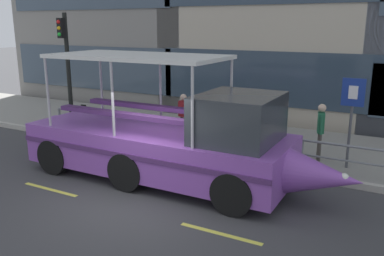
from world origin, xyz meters
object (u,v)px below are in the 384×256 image
at_px(leaned_bicycle, 89,120).
at_px(parking_sign, 352,108).
at_px(pedestrian_near_bow, 321,127).
at_px(pedestrian_mid_right, 184,112).
at_px(duck_tour_boat, 173,143).
at_px(pedestrian_mid_left, 224,117).
at_px(traffic_light_pole, 66,61).

bearing_deg(leaned_bicycle, parking_sign, 1.15).
distance_m(leaned_bicycle, pedestrian_near_bow, 8.57).
bearing_deg(pedestrian_mid_right, duck_tour_boat, -64.73).
bearing_deg(leaned_bicycle, pedestrian_mid_right, 9.98).
distance_m(duck_tour_boat, pedestrian_mid_left, 3.27).
xyz_separation_m(traffic_light_pole, leaned_bicycle, (0.71, 0.21, -2.25)).
relative_size(parking_sign, pedestrian_mid_right, 1.59).
height_order(traffic_light_pole, leaned_bicycle, traffic_light_pole).
relative_size(traffic_light_pole, leaned_bicycle, 2.50).
bearing_deg(pedestrian_mid_left, duck_tour_boat, -90.48).
bearing_deg(duck_tour_boat, pedestrian_near_bow, 43.98).
relative_size(traffic_light_pole, pedestrian_mid_right, 2.72).
distance_m(traffic_light_pole, leaned_bicycle, 2.37).
bearing_deg(pedestrian_mid_right, traffic_light_pole, -168.97).
distance_m(duck_tour_boat, pedestrian_near_bow, 4.43).
distance_m(duck_tour_boat, pedestrian_mid_right, 3.59).
bearing_deg(pedestrian_mid_right, pedestrian_mid_left, 0.80).
height_order(parking_sign, duck_tour_boat, duck_tour_boat).
bearing_deg(pedestrian_mid_right, parking_sign, -4.95).
bearing_deg(pedestrian_mid_left, leaned_bicycle, -172.65).
relative_size(pedestrian_mid_left, pedestrian_mid_right, 0.96).
bearing_deg(traffic_light_pole, parking_sign, 2.26).
distance_m(parking_sign, pedestrian_mid_left, 4.11).
height_order(traffic_light_pole, duck_tour_boat, traffic_light_pole).
xyz_separation_m(leaned_bicycle, duck_tour_boat, (5.34, -2.58, 0.52)).
distance_m(pedestrian_near_bow, pedestrian_mid_left, 3.17).
bearing_deg(duck_tour_boat, pedestrian_mid_left, 89.52).
distance_m(parking_sign, pedestrian_near_bow, 1.14).
height_order(traffic_light_pole, pedestrian_mid_right, traffic_light_pole).
xyz_separation_m(duck_tour_boat, pedestrian_near_bow, (3.19, 3.08, 0.14)).
relative_size(leaned_bicycle, duck_tour_boat, 0.19).
relative_size(parking_sign, pedestrian_mid_left, 1.65).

